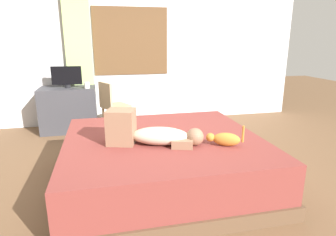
{
  "coord_description": "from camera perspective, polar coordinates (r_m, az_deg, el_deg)",
  "views": [
    {
      "loc": [
        -0.53,
        -2.77,
        1.51
      ],
      "look_at": [
        0.15,
        0.22,
        0.67
      ],
      "focal_mm": 30.6,
      "sensor_mm": 36.0,
      "label": 1
    }
  ],
  "objects": [
    {
      "name": "desk",
      "position": [
        5.13,
        -19.12,
        1.66
      ],
      "size": [
        0.9,
        0.56,
        0.74
      ],
      "color": "#38383D",
      "rests_on": "ground"
    },
    {
      "name": "chair_by_desk",
      "position": [
        4.71,
        -11.16,
        2.78
      ],
      "size": [
        0.51,
        0.51,
        0.86
      ],
      "color": "tan",
      "rests_on": "ground"
    },
    {
      "name": "bed",
      "position": [
        3.11,
        -0.99,
        -8.42
      ],
      "size": [
        2.07,
        1.95,
        0.52
      ],
      "color": "brown",
      "rests_on": "ground"
    },
    {
      "name": "ground_plane",
      "position": [
        3.2,
        -1.87,
        -12.83
      ],
      "size": [
        16.0,
        16.0,
        0.0
      ],
      "primitive_type": "plane",
      "color": "brown"
    },
    {
      "name": "tv_monitor",
      "position": [
        5.03,
        -19.53,
        7.78
      ],
      "size": [
        0.48,
        0.1,
        0.35
      ],
      "color": "black",
      "rests_on": "desk"
    },
    {
      "name": "cat",
      "position": [
        2.81,
        11.2,
        -4.12
      ],
      "size": [
        0.33,
        0.21,
        0.21
      ],
      "color": "#C67A2D",
      "rests_on": "bed"
    },
    {
      "name": "curtain_left",
      "position": [
        5.26,
        -17.36,
        12.81
      ],
      "size": [
        0.44,
        0.06,
        2.67
      ],
      "primitive_type": "cube",
      "color": "#ADCC75",
      "rests_on": "ground"
    },
    {
      "name": "back_wall_with_window",
      "position": [
        5.39,
        -7.47,
        14.62
      ],
      "size": [
        6.4,
        0.14,
        2.9
      ],
      "color": "silver",
      "rests_on": "ground"
    },
    {
      "name": "person_lying",
      "position": [
        2.8,
        -3.6,
        -2.96
      ],
      "size": [
        0.93,
        0.5,
        0.34
      ],
      "color": "#CCB299",
      "rests_on": "bed"
    },
    {
      "name": "cup",
      "position": [
        4.88,
        -15.84,
        6.31
      ],
      "size": [
        0.08,
        0.08,
        0.1
      ],
      "primitive_type": "cylinder",
      "color": "white",
      "rests_on": "desk"
    }
  ]
}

